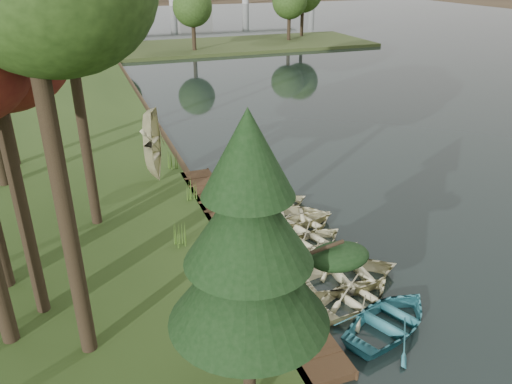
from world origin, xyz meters
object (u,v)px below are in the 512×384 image
object	(u,v)px
boardwalk	(241,244)
stored_rowboat	(157,174)
rowboat_0	(390,319)
rowboat_1	(355,296)
rowboat_2	(349,274)
pine_tree	(249,243)

from	to	relation	value
boardwalk	stored_rowboat	xyz separation A→B (m)	(-2.13, 7.30, 0.54)
rowboat_0	rowboat_1	bearing A→B (deg)	-9.39
rowboat_0	rowboat_2	world-z (taller)	rowboat_2
rowboat_0	rowboat_1	xyz separation A→B (m)	(-0.38, 1.50, -0.05)
boardwalk	stored_rowboat	size ratio (longest dim) A/B	4.21
rowboat_1	pine_tree	bearing A→B (deg)	105.11
stored_rowboat	pine_tree	xyz separation A→B (m)	(-0.32, -15.31, 4.46)
rowboat_2	rowboat_0	bearing A→B (deg)	-178.93
boardwalk	rowboat_0	xyz separation A→B (m)	(2.84, -6.49, 0.28)
stored_rowboat	pine_tree	distance (m)	15.95
rowboat_1	rowboat_0	bearing A→B (deg)	177.82
rowboat_1	pine_tree	distance (m)	7.48
rowboat_0	rowboat_1	distance (m)	1.55
boardwalk	rowboat_2	bearing A→B (deg)	-53.81
boardwalk	rowboat_2	distance (m)	4.82
rowboat_2	stored_rowboat	size ratio (longest dim) A/B	1.06
rowboat_0	stored_rowboat	xyz separation A→B (m)	(-4.97, 13.79, 0.26)
rowboat_2	pine_tree	world-z (taller)	pine_tree
rowboat_0	stored_rowboat	world-z (taller)	stored_rowboat
rowboat_2	stored_rowboat	bearing A→B (deg)	25.18
boardwalk	pine_tree	xyz separation A→B (m)	(-2.45, -8.01, 5.00)
rowboat_1	rowboat_2	size ratio (longest dim) A/B	0.79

